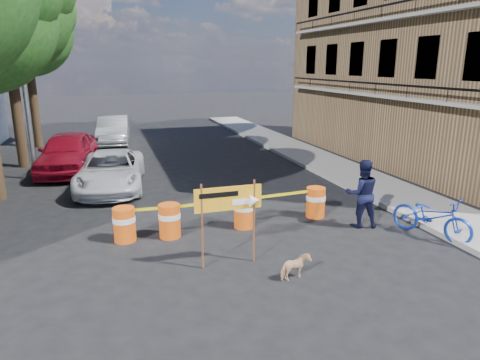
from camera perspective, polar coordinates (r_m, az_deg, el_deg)
ground at (r=10.17m, az=2.59°, el=-10.61°), size 120.00×120.00×0.00m
sidewalk_east at (r=17.88m, az=14.81°, el=0.60°), size 2.40×40.00×0.15m
apartment_building at (r=22.54m, az=26.28°, el=17.72°), size 8.00×16.00×12.00m
tree_mid_b at (r=21.02m, az=-28.90°, el=19.68°), size 5.67×5.40×9.62m
tree_far at (r=25.90m, az=-26.65°, el=17.63°), size 5.04×4.80×8.84m
streetlamp at (r=18.30m, az=-26.92°, el=13.46°), size 1.25×0.18×8.00m
barrel_far_left at (r=11.40m, az=-15.17°, el=-5.65°), size 0.58×0.58×0.90m
barrel_mid_left at (r=11.40m, az=-9.37°, el=-5.30°), size 0.58×0.58×0.90m
barrel_mid_right at (r=11.91m, az=0.53°, el=-4.19°), size 0.58×0.58×0.90m
barrel_far_right at (r=12.93m, az=10.05°, el=-2.85°), size 0.58×0.58×0.90m
detour_sign at (r=9.45m, az=-0.34°, el=-3.19°), size 1.53×0.28×1.96m
pedestrian at (r=12.31m, az=15.95°, el=-1.75°), size 1.09×0.94×1.92m
bicycle at (r=12.18m, az=24.45°, el=-2.20°), size 1.14×1.33×2.14m
dog at (r=9.28m, az=7.40°, el=-11.46°), size 0.72×0.45×0.56m
suv_white at (r=16.26m, az=-16.83°, el=1.20°), size 2.78×5.07×1.35m
sedan_red at (r=19.40m, az=-21.98°, el=3.45°), size 2.62×5.17×1.69m
sedan_silver at (r=25.65m, az=-16.53°, el=6.40°), size 2.00×4.84×1.56m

